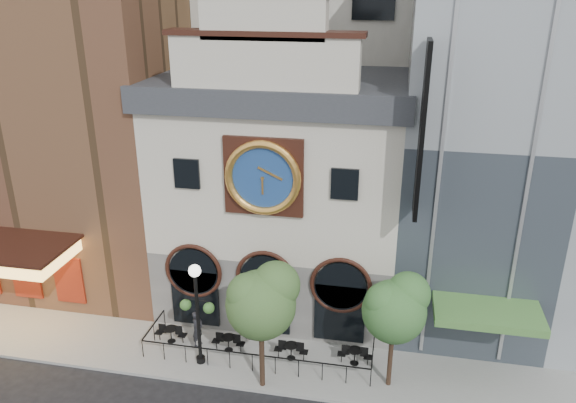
{
  "coord_description": "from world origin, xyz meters",
  "views": [
    {
      "loc": [
        5.63,
        -18.88,
        16.7
      ],
      "look_at": [
        0.69,
        6.0,
        6.61
      ],
      "focal_mm": 35.0,
      "sensor_mm": 36.0,
      "label": 1
    }
  ],
  "objects_px": {
    "lamppost": "(197,304)",
    "tree_left": "(262,299)",
    "pedestrian": "(197,329)",
    "bistro_0": "(171,333)",
    "tree_right": "(396,307)",
    "bistro_1": "(228,342)",
    "bistro_2": "(291,350)",
    "bistro_3": "(355,355)"
  },
  "relations": [
    {
      "from": "bistro_2",
      "to": "lamppost",
      "type": "distance_m",
      "value": 4.97
    },
    {
      "from": "bistro_2",
      "to": "tree_left",
      "type": "distance_m",
      "value": 4.4
    },
    {
      "from": "bistro_3",
      "to": "tree_right",
      "type": "height_order",
      "value": "tree_right"
    },
    {
      "from": "bistro_3",
      "to": "tree_right",
      "type": "distance_m",
      "value": 3.99
    },
    {
      "from": "bistro_0",
      "to": "bistro_3",
      "type": "relative_size",
      "value": 1.0
    },
    {
      "from": "bistro_2",
      "to": "lamppost",
      "type": "bearing_deg",
      "value": -165.3
    },
    {
      "from": "bistro_3",
      "to": "tree_right",
      "type": "relative_size",
      "value": 0.29
    },
    {
      "from": "bistro_0",
      "to": "bistro_1",
      "type": "xyz_separation_m",
      "value": [
        2.96,
        -0.13,
        0.0
      ]
    },
    {
      "from": "bistro_2",
      "to": "pedestrian",
      "type": "xyz_separation_m",
      "value": [
        -4.62,
        0.15,
        0.45
      ]
    },
    {
      "from": "bistro_0",
      "to": "pedestrian",
      "type": "height_order",
      "value": "pedestrian"
    },
    {
      "from": "bistro_2",
      "to": "tree_left",
      "type": "height_order",
      "value": "tree_left"
    },
    {
      "from": "bistro_3",
      "to": "lamppost",
      "type": "relative_size",
      "value": 0.31
    },
    {
      "from": "bistro_1",
      "to": "pedestrian",
      "type": "relative_size",
      "value": 0.86
    },
    {
      "from": "tree_left",
      "to": "tree_right",
      "type": "xyz_separation_m",
      "value": [
        5.4,
        1.11,
        -0.37
      ]
    },
    {
      "from": "bistro_1",
      "to": "lamppost",
      "type": "relative_size",
      "value": 0.31
    },
    {
      "from": "bistro_3",
      "to": "tree_left",
      "type": "relative_size",
      "value": 0.27
    },
    {
      "from": "bistro_0",
      "to": "tree_right",
      "type": "distance_m",
      "value": 11.18
    },
    {
      "from": "pedestrian",
      "to": "bistro_0",
      "type": "bearing_deg",
      "value": 104.09
    },
    {
      "from": "lamppost",
      "to": "tree_left",
      "type": "xyz_separation_m",
      "value": [
        3.23,
        -0.92,
        1.17
      ]
    },
    {
      "from": "bistro_1",
      "to": "bistro_2",
      "type": "bearing_deg",
      "value": -0.51
    },
    {
      "from": "lamppost",
      "to": "tree_left",
      "type": "relative_size",
      "value": 0.86
    },
    {
      "from": "bistro_2",
      "to": "tree_left",
      "type": "xyz_separation_m",
      "value": [
        -0.83,
        -1.99,
        3.84
      ]
    },
    {
      "from": "bistro_1",
      "to": "lamppost",
      "type": "height_order",
      "value": "lamppost"
    },
    {
      "from": "tree_right",
      "to": "lamppost",
      "type": "bearing_deg",
      "value": -178.79
    },
    {
      "from": "tree_left",
      "to": "bistro_2",
      "type": "bearing_deg",
      "value": 67.29
    },
    {
      "from": "pedestrian",
      "to": "tree_right",
      "type": "distance_m",
      "value": 9.73
    },
    {
      "from": "bistro_3",
      "to": "pedestrian",
      "type": "bearing_deg",
      "value": -179.66
    },
    {
      "from": "tree_right",
      "to": "tree_left",
      "type": "bearing_deg",
      "value": -168.43
    },
    {
      "from": "pedestrian",
      "to": "tree_left",
      "type": "xyz_separation_m",
      "value": [
        3.78,
        -2.14,
        3.39
      ]
    },
    {
      "from": "bistro_2",
      "to": "pedestrian",
      "type": "relative_size",
      "value": 0.86
    },
    {
      "from": "pedestrian",
      "to": "tree_left",
      "type": "distance_m",
      "value": 5.51
    },
    {
      "from": "pedestrian",
      "to": "tree_left",
      "type": "relative_size",
      "value": 0.31
    },
    {
      "from": "bistro_3",
      "to": "tree_left",
      "type": "distance_m",
      "value": 5.81
    },
    {
      "from": "bistro_1",
      "to": "tree_right",
      "type": "bearing_deg",
      "value": -6.82
    },
    {
      "from": "bistro_0",
      "to": "bistro_2",
      "type": "distance_m",
      "value": 6.01
    },
    {
      "from": "bistro_0",
      "to": "tree_right",
      "type": "relative_size",
      "value": 0.29
    },
    {
      "from": "bistro_2",
      "to": "bistro_3",
      "type": "xyz_separation_m",
      "value": [
        2.94,
        0.2,
        0.0
      ]
    },
    {
      "from": "bistro_2",
      "to": "bistro_3",
      "type": "relative_size",
      "value": 1.0
    },
    {
      "from": "bistro_0",
      "to": "bistro_2",
      "type": "relative_size",
      "value": 1.0
    },
    {
      "from": "bistro_2",
      "to": "bistro_3",
      "type": "bearing_deg",
      "value": 3.83
    },
    {
      "from": "bistro_3",
      "to": "tree_right",
      "type": "xyz_separation_m",
      "value": [
        1.63,
        -1.08,
        3.47
      ]
    },
    {
      "from": "bistro_2",
      "to": "bistro_3",
      "type": "distance_m",
      "value": 2.94
    }
  ]
}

